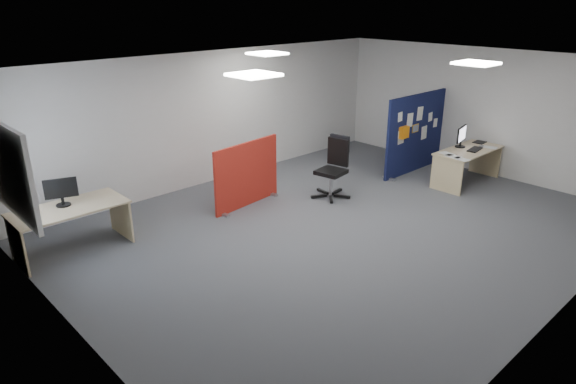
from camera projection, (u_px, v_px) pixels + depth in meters
floor at (344, 227)px, 8.77m from camera, size 9.00×9.00×0.00m
ceiling at (350, 66)px, 7.80m from camera, size 9.00×7.00×0.02m
wall_back at (218, 117)px, 10.66m from camera, size 9.00×0.02×2.70m
wall_left at (68, 235)px, 5.40m from camera, size 0.02×7.00×2.70m
wall_right at (482, 111)px, 11.17m from camera, size 0.02×7.00×2.70m
window at (11, 171)px, 6.73m from camera, size 0.06×1.70×1.30m
ceiling_lights at (332, 63)px, 8.48m from camera, size 4.10×4.10×0.04m
navy_divider at (416, 133)px, 11.32m from camera, size 2.10×0.30×1.74m
main_desk at (466, 157)px, 10.70m from camera, size 1.66×0.74×0.73m
monitor_main at (461, 136)px, 10.70m from camera, size 0.50×0.21×0.44m
keyboard at (475, 149)px, 10.58m from camera, size 0.47×0.24×0.02m
mouse at (481, 146)px, 10.79m from camera, size 0.10×0.06×0.03m
paper_tray at (480, 142)px, 11.12m from camera, size 0.29×0.24×0.01m
red_divider at (247, 175)px, 9.53m from camera, size 1.61×0.30×1.21m
second_desk at (69, 217)px, 7.81m from camera, size 1.65×0.82×0.73m
monitor_second at (61, 191)px, 7.70m from camera, size 0.46×0.22×0.43m
office_chair at (335, 163)px, 9.95m from camera, size 0.77×0.77×1.17m
desk_papers at (463, 154)px, 10.31m from camera, size 1.45×0.73×0.00m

